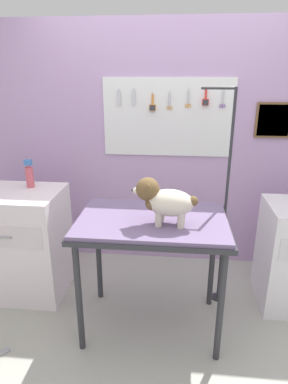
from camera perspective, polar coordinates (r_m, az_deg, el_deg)
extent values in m
cube|color=#AEAFA2|center=(2.62, 2.30, -25.53)|extent=(4.40, 4.00, 0.04)
cube|color=#BB97C7|center=(3.20, 4.05, 7.27)|extent=(4.00, 0.06, 2.30)
cube|color=white|center=(3.11, 4.25, 12.65)|extent=(1.19, 0.02, 0.70)
cylinder|color=gray|center=(3.12, -4.35, 17.19)|extent=(0.01, 0.02, 0.01)
cube|color=silver|center=(3.12, -4.34, 15.81)|extent=(0.03, 0.01, 0.13)
cylinder|color=gray|center=(3.10, -1.79, 17.36)|extent=(0.01, 0.02, 0.01)
cube|color=silver|center=(3.10, -1.80, 15.97)|extent=(0.03, 0.01, 0.13)
cylinder|color=gray|center=(3.08, 1.51, 16.69)|extent=(0.01, 0.02, 0.01)
cylinder|color=orange|center=(3.08, 1.49, 15.66)|extent=(0.02, 0.02, 0.09)
cube|color=orange|center=(3.08, 1.48, 14.32)|extent=(0.06, 0.02, 0.06)
cube|color=#333338|center=(3.07, 1.45, 14.29)|extent=(0.05, 0.01, 0.05)
cylinder|color=gray|center=(3.08, 4.47, 16.90)|extent=(0.01, 0.02, 0.01)
cube|color=silver|center=(3.07, 4.31, 15.59)|extent=(0.01, 0.00, 0.11)
cube|color=silver|center=(3.07, 4.55, 15.58)|extent=(0.01, 0.00, 0.11)
torus|color=#D1863A|center=(3.08, 4.14, 14.23)|extent=(0.03, 0.01, 0.03)
torus|color=#D1863A|center=(3.08, 4.64, 14.22)|extent=(0.03, 0.01, 0.03)
cylinder|color=gray|center=(3.08, 7.71, 17.15)|extent=(0.01, 0.02, 0.01)
cube|color=silver|center=(3.07, 7.53, 15.85)|extent=(0.01, 0.00, 0.11)
cube|color=silver|center=(3.07, 7.77, 15.84)|extent=(0.01, 0.00, 0.11)
torus|color=orange|center=(3.07, 7.34, 14.49)|extent=(0.03, 0.01, 0.03)
torus|color=orange|center=(3.08, 7.84, 14.47)|extent=(0.03, 0.01, 0.03)
cylinder|color=gray|center=(3.08, 10.67, 17.33)|extent=(0.01, 0.02, 0.01)
cylinder|color=red|center=(3.08, 10.62, 16.30)|extent=(0.02, 0.02, 0.09)
cube|color=red|center=(3.08, 10.53, 14.96)|extent=(0.06, 0.02, 0.06)
cube|color=#333338|center=(3.06, 10.55, 14.93)|extent=(0.05, 0.01, 0.05)
cylinder|color=gray|center=(3.10, 13.53, 16.83)|extent=(0.01, 0.02, 0.01)
cube|color=silver|center=(3.09, 13.34, 15.54)|extent=(0.01, 0.00, 0.11)
cube|color=silver|center=(3.09, 13.57, 15.52)|extent=(0.01, 0.00, 0.11)
torus|color=#6B3C91|center=(3.10, 13.10, 14.20)|extent=(0.03, 0.01, 0.03)
torus|color=#6B3C91|center=(3.10, 13.59, 14.17)|extent=(0.03, 0.01, 0.03)
cube|color=brown|center=(3.21, 21.40, 11.42)|extent=(0.31, 0.02, 0.31)
cube|color=#9F7E56|center=(3.21, 21.43, 11.40)|extent=(0.28, 0.01, 0.27)
cylinder|color=#2D2D33|center=(2.37, -11.15, -17.51)|extent=(0.04, 0.04, 0.84)
cylinder|color=#2D2D33|center=(2.31, 13.04, -18.82)|extent=(0.04, 0.04, 0.84)
cylinder|color=#2D2D33|center=(2.83, -7.82, -10.57)|extent=(0.04, 0.04, 0.84)
cylinder|color=#2D2D33|center=(2.78, 11.67, -11.43)|extent=(0.04, 0.04, 0.84)
cube|color=#2D2D33|center=(2.31, 1.42, -5.52)|extent=(1.05, 0.70, 0.03)
cube|color=slate|center=(2.29, 1.43, -4.81)|extent=(1.02, 0.68, 0.03)
cylinder|color=#2D2D33|center=(3.08, 12.52, -17.25)|extent=(0.11, 0.11, 0.01)
cylinder|color=#2D2D33|center=(2.66, 13.90, -2.07)|extent=(0.02, 0.02, 1.75)
cylinder|color=#2D2D33|center=(2.47, 12.72, 17.04)|extent=(0.24, 0.02, 0.02)
cylinder|color=beige|center=(2.15, 2.51, -4.65)|extent=(0.05, 0.05, 0.10)
cylinder|color=beige|center=(2.23, 2.86, -3.68)|extent=(0.05, 0.05, 0.10)
cylinder|color=beige|center=(2.14, 6.35, -4.92)|extent=(0.05, 0.05, 0.10)
cylinder|color=beige|center=(2.22, 6.55, -3.94)|extent=(0.05, 0.05, 0.10)
ellipsoid|color=beige|center=(2.15, 4.50, -1.85)|extent=(0.33, 0.22, 0.18)
ellipsoid|color=brown|center=(2.16, 1.64, -1.87)|extent=(0.12, 0.15, 0.10)
sphere|color=brown|center=(2.14, 0.64, 0.49)|extent=(0.15, 0.15, 0.15)
ellipsoid|color=beige|center=(2.15, -1.08, 0.21)|extent=(0.07, 0.06, 0.05)
sphere|color=black|center=(2.16, -1.88, 0.26)|extent=(0.02, 0.02, 0.02)
ellipsoid|color=brown|center=(2.07, 0.74, 0.17)|extent=(0.05, 0.04, 0.09)
ellipsoid|color=brown|center=(2.19, 1.34, 1.31)|extent=(0.05, 0.04, 0.09)
sphere|color=brown|center=(2.13, 8.44, -1.56)|extent=(0.07, 0.07, 0.07)
cube|color=white|center=(3.08, -20.89, -8.12)|extent=(0.80, 0.56, 0.93)
cylinder|color=#CD5463|center=(2.94, -19.07, 2.40)|extent=(0.06, 0.06, 0.17)
cylinder|color=#CD5463|center=(2.91, -19.28, 4.20)|extent=(0.03, 0.03, 0.02)
cube|color=#3A70B7|center=(2.90, -19.35, 4.82)|extent=(0.06, 0.04, 0.04)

